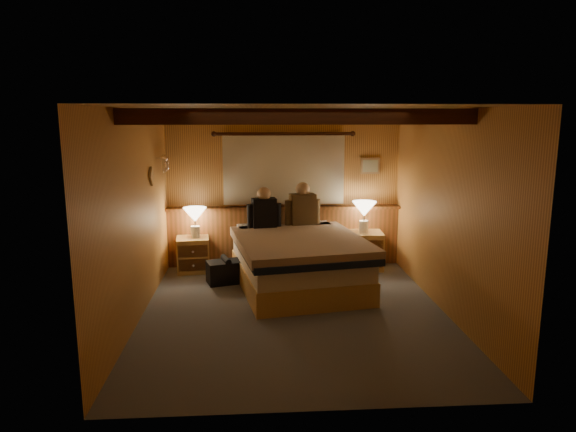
{
  "coord_description": "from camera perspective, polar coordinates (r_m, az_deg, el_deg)",
  "views": [
    {
      "loc": [
        -0.46,
        -5.79,
        2.32
      ],
      "look_at": [
        -0.05,
        0.4,
        1.1
      ],
      "focal_mm": 32.0,
      "sensor_mm": 36.0,
      "label": 1
    }
  ],
  "objects": [
    {
      "name": "duffel_bag",
      "position": [
        7.32,
        -6.88,
        -6.12
      ],
      "size": [
        0.59,
        0.45,
        0.38
      ],
      "rotation": [
        0.0,
        0.0,
        0.29
      ],
      "color": "black",
      "rests_on": "floor"
    },
    {
      "name": "nightstand_right",
      "position": [
        7.98,
        8.55,
        -3.79
      ],
      "size": [
        0.55,
        0.5,
        0.57
      ],
      "rotation": [
        0.0,
        0.0,
        -0.06
      ],
      "color": "tan",
      "rests_on": "floor"
    },
    {
      "name": "lamp_right",
      "position": [
        7.83,
        8.46,
        0.58
      ],
      "size": [
        0.37,
        0.37,
        0.48
      ],
      "color": "white",
      "rests_on": "nightstand_right"
    },
    {
      "name": "wall_left",
      "position": [
        6.05,
        -16.55,
        -0.03
      ],
      "size": [
        0.0,
        4.2,
        4.2
      ],
      "primitive_type": "plane",
      "rotation": [
        1.57,
        0.0,
        1.57
      ],
      "color": "#DBA24E",
      "rests_on": "floor"
    },
    {
      "name": "coat_rail",
      "position": [
        7.5,
        -13.55,
        5.81
      ],
      "size": [
        0.05,
        0.55,
        0.24
      ],
      "color": "white",
      "rests_on": "wall_left"
    },
    {
      "name": "bed",
      "position": [
        7.03,
        1.15,
        -4.99
      ],
      "size": [
        1.93,
        2.34,
        0.72
      ],
      "rotation": [
        0.0,
        0.0,
        0.17
      ],
      "color": "tan",
      "rests_on": "floor"
    },
    {
      "name": "ceiling_beams",
      "position": [
        5.96,
        0.61,
        11.01
      ],
      "size": [
        3.6,
        1.65,
        0.16
      ],
      "color": "#461F11",
      "rests_on": "ceiling"
    },
    {
      "name": "ceiling",
      "position": [
        5.81,
        0.73,
        11.89
      ],
      "size": [
        4.2,
        4.2,
        0.0
      ],
      "primitive_type": "plane",
      "rotation": [
        3.14,
        0.0,
        0.0
      ],
      "color": "#B48B43",
      "rests_on": "wall_back"
    },
    {
      "name": "wall_back",
      "position": [
        7.98,
        -0.49,
        3.03
      ],
      "size": [
        3.6,
        0.0,
        3.6
      ],
      "primitive_type": "plane",
      "rotation": [
        1.57,
        0.0,
        0.0
      ],
      "color": "#DBA24E",
      "rests_on": "floor"
    },
    {
      "name": "person_left",
      "position": [
        7.48,
        -2.67,
        0.58
      ],
      "size": [
        0.5,
        0.25,
        0.62
      ],
      "rotation": [
        0.0,
        0.0,
        0.15
      ],
      "color": "black",
      "rests_on": "bed"
    },
    {
      "name": "nightstand_left",
      "position": [
        7.88,
        -10.5,
        -4.23
      ],
      "size": [
        0.52,
        0.48,
        0.52
      ],
      "rotation": [
        0.0,
        0.0,
        0.11
      ],
      "color": "tan",
      "rests_on": "floor"
    },
    {
      "name": "wainscot",
      "position": [
        8.05,
        -0.46,
        -2.07
      ],
      "size": [
        3.6,
        0.23,
        0.94
      ],
      "color": "brown",
      "rests_on": "wall_back"
    },
    {
      "name": "lamp_left",
      "position": [
        7.77,
        -10.3,
        -0.05
      ],
      "size": [
        0.35,
        0.35,
        0.45
      ],
      "color": "white",
      "rests_on": "nightstand_left"
    },
    {
      "name": "wall_front",
      "position": [
        3.89,
        3.17,
        -5.64
      ],
      "size": [
        3.6,
        0.0,
        3.6
      ],
      "primitive_type": "plane",
      "rotation": [
        -1.57,
        0.0,
        0.0
      ],
      "color": "#DBA24E",
      "rests_on": "floor"
    },
    {
      "name": "floor",
      "position": [
        6.26,
        0.68,
        -10.66
      ],
      "size": [
        4.2,
        4.2,
        0.0
      ],
      "primitive_type": "plane",
      "color": "slate",
      "rests_on": "ground"
    },
    {
      "name": "framed_print",
      "position": [
        8.11,
        9.12,
        5.51
      ],
      "size": [
        0.3,
        0.04,
        0.25
      ],
      "color": "tan",
      "rests_on": "wall_back"
    },
    {
      "name": "person_right",
      "position": [
        7.67,
        1.63,
        0.99
      ],
      "size": [
        0.54,
        0.28,
        0.66
      ],
      "rotation": [
        0.0,
        0.0,
        0.2
      ],
      "color": "#48341C",
      "rests_on": "bed"
    },
    {
      "name": "wall_right",
      "position": [
        6.32,
        17.2,
        0.39
      ],
      "size": [
        0.0,
        4.2,
        4.2
      ],
      "primitive_type": "plane",
      "rotation": [
        1.57,
        0.0,
        -1.57
      ],
      "color": "#DBA24E",
      "rests_on": "floor"
    },
    {
      "name": "curtain_window",
      "position": [
        7.88,
        -0.47,
        5.28
      ],
      "size": [
        2.18,
        0.09,
        1.11
      ],
      "color": "#461F11",
      "rests_on": "wall_back"
    }
  ]
}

